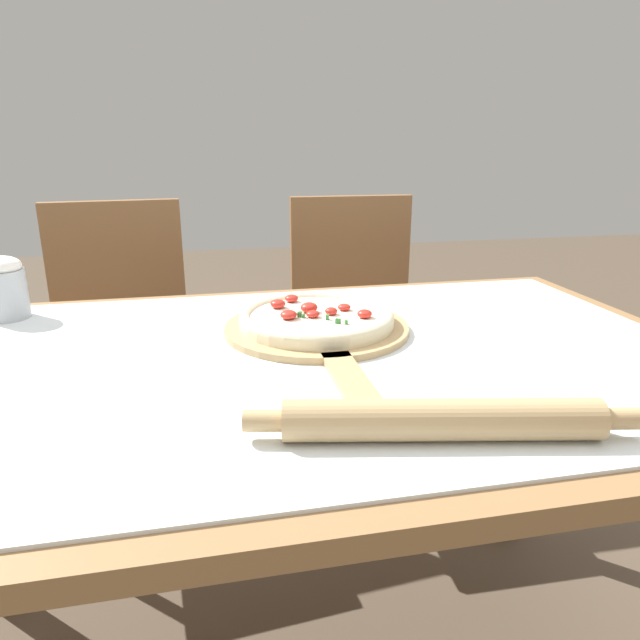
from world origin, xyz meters
TOP-DOWN VIEW (x-y plane):
  - dining_table at (0.00, 0.00)m, footprint 1.40×0.88m
  - towel_cloth at (0.00, 0.00)m, footprint 1.32×0.80m
  - pizza_peel at (0.05, 0.09)m, footprint 0.33×0.54m
  - pizza at (0.05, 0.11)m, footprint 0.28×0.28m
  - rolling_pin at (0.12, -0.30)m, footprint 0.45×0.12m
  - chair_left at (-0.38, 0.79)m, footprint 0.43×0.43m
  - chair_right at (0.32, 0.79)m, footprint 0.41×0.41m
  - flour_cup at (-0.52, 0.31)m, footprint 0.08×0.08m

SIDE VIEW (x-z plane):
  - chair_left at x=-0.38m, z-range 0.07..0.98m
  - chair_right at x=0.32m, z-range 0.07..0.98m
  - dining_table at x=0.00m, z-range 0.26..1.00m
  - towel_cloth at x=0.00m, z-range 0.74..0.74m
  - pizza_peel at x=0.05m, z-range 0.74..0.75m
  - rolling_pin at x=0.12m, z-range 0.74..0.79m
  - pizza at x=0.05m, z-range 0.75..0.78m
  - flour_cup at x=-0.52m, z-range 0.74..0.86m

